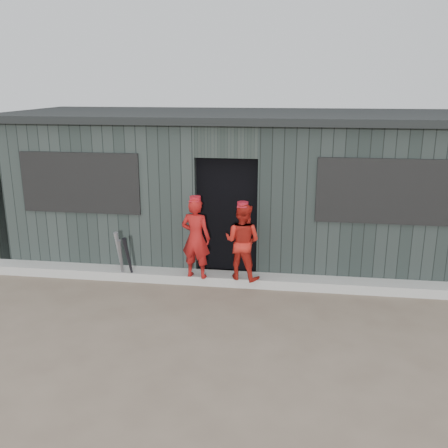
% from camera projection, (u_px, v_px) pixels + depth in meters
% --- Properties ---
extents(ground, '(80.00, 80.00, 0.00)m').
position_uv_depth(ground, '(204.00, 338.00, 6.34)').
color(ground, brown).
rests_on(ground, ground).
extents(curb, '(8.00, 0.36, 0.15)m').
position_uv_depth(curb, '(224.00, 279.00, 8.06)').
color(curb, '#A0A19B').
rests_on(curb, ground).
extents(bat_left, '(0.10, 0.26, 0.84)m').
position_uv_depth(bat_left, '(120.00, 255.00, 8.12)').
color(bat_left, '#96979E').
rests_on(bat_left, ground).
extents(bat_mid, '(0.11, 0.25, 0.74)m').
position_uv_depth(bat_mid, '(121.00, 260.00, 8.02)').
color(bat_mid, slate).
rests_on(bat_mid, ground).
extents(bat_right, '(0.13, 0.30, 0.79)m').
position_uv_depth(bat_right, '(129.00, 260.00, 7.99)').
color(bat_right, black).
rests_on(bat_right, ground).
extents(player_red_left, '(0.52, 0.39, 1.29)m').
position_uv_depth(player_red_left, '(196.00, 238.00, 7.77)').
color(player_red_left, maroon).
rests_on(player_red_left, curb).
extents(player_red_right, '(0.70, 0.61, 1.21)m').
position_uv_depth(player_red_right, '(242.00, 241.00, 7.73)').
color(player_red_right, red).
rests_on(player_red_right, curb).
extents(player_grey_back, '(0.72, 0.55, 1.32)m').
position_uv_depth(player_grey_back, '(261.00, 235.00, 8.36)').
color(player_grey_back, '#B4B4B4').
rests_on(player_grey_back, ground).
extents(dugout, '(8.30, 3.30, 2.62)m').
position_uv_depth(dugout, '(237.00, 185.00, 9.33)').
color(dugout, black).
rests_on(dugout, ground).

